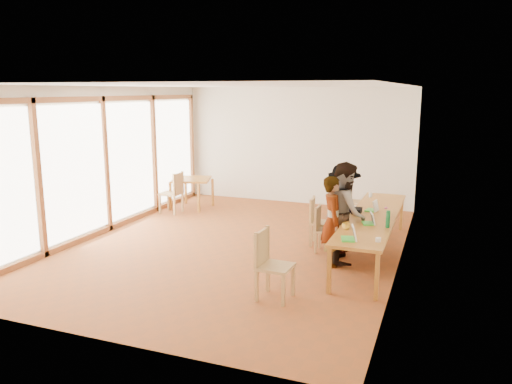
% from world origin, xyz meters
% --- Properties ---
extents(ground, '(8.00, 8.00, 0.00)m').
position_xyz_m(ground, '(0.00, 0.00, 0.00)').
color(ground, brown).
rests_on(ground, ground).
extents(wall_back, '(6.00, 0.10, 3.00)m').
position_xyz_m(wall_back, '(0.00, 4.00, 1.50)').
color(wall_back, silver).
rests_on(wall_back, ground).
extents(wall_front, '(6.00, 0.10, 3.00)m').
position_xyz_m(wall_front, '(0.00, -4.00, 1.50)').
color(wall_front, silver).
rests_on(wall_front, ground).
extents(wall_right, '(0.10, 8.00, 3.00)m').
position_xyz_m(wall_right, '(3.00, 0.00, 1.50)').
color(wall_right, silver).
rests_on(wall_right, ground).
extents(window_wall, '(0.10, 8.00, 3.00)m').
position_xyz_m(window_wall, '(-2.96, 0.00, 1.50)').
color(window_wall, white).
rests_on(window_wall, ground).
extents(ceiling, '(6.00, 8.00, 0.04)m').
position_xyz_m(ceiling, '(0.00, 0.00, 3.02)').
color(ceiling, white).
rests_on(ceiling, wall_back).
extents(communal_table, '(0.80, 4.00, 0.75)m').
position_xyz_m(communal_table, '(2.50, 0.27, 0.70)').
color(communal_table, '#C17F2B').
rests_on(communal_table, ground).
extents(side_table, '(0.90, 0.90, 0.75)m').
position_xyz_m(side_table, '(-2.28, 2.46, 0.67)').
color(side_table, '#C17F2B').
rests_on(side_table, ground).
extents(chair_near, '(0.49, 0.49, 0.53)m').
position_xyz_m(chair_near, '(1.38, -2.11, 0.61)').
color(chair_near, tan).
rests_on(chair_near, ground).
extents(chair_mid, '(0.40, 0.40, 0.45)m').
position_xyz_m(chair_mid, '(1.60, 0.21, 0.52)').
color(chair_mid, tan).
rests_on(chair_mid, ground).
extents(chair_far, '(0.46, 0.46, 0.48)m').
position_xyz_m(chair_far, '(1.41, 0.59, 0.56)').
color(chair_far, tan).
rests_on(chair_far, ground).
extents(chair_empty, '(0.46, 0.46, 0.51)m').
position_xyz_m(chair_empty, '(1.76, 2.53, 0.58)').
color(chair_empty, tan).
rests_on(chair_empty, ground).
extents(chair_spare, '(0.46, 0.46, 0.53)m').
position_xyz_m(chair_spare, '(-2.39, 1.82, 0.61)').
color(chair_spare, tan).
rests_on(chair_spare, ground).
extents(person_near, '(0.52, 0.64, 1.53)m').
position_xyz_m(person_near, '(1.93, -0.43, 0.77)').
color(person_near, gray).
rests_on(person_near, ground).
extents(person_mid, '(0.87, 0.99, 1.73)m').
position_xyz_m(person_mid, '(2.08, -0.15, 0.87)').
color(person_mid, gray).
rests_on(person_mid, ground).
extents(person_far, '(0.76, 1.14, 1.65)m').
position_xyz_m(person_far, '(1.96, 0.30, 0.82)').
color(person_far, gray).
rests_on(person_far, ground).
extents(laptop_near, '(0.28, 0.30, 0.22)m').
position_xyz_m(laptop_near, '(2.40, -1.35, 0.81)').
color(laptop_near, '#46D03E').
rests_on(laptop_near, communal_table).
extents(laptop_mid, '(0.26, 0.27, 0.19)m').
position_xyz_m(laptop_mid, '(2.53, -0.35, 0.80)').
color(laptop_mid, '#46D03E').
rests_on(laptop_mid, communal_table).
extents(laptop_far, '(0.24, 0.27, 0.20)m').
position_xyz_m(laptop_far, '(2.46, 0.59, 0.81)').
color(laptop_far, '#46D03E').
rests_on(laptop_far, communal_table).
extents(yellow_mug, '(0.17, 0.17, 0.10)m').
position_xyz_m(yellow_mug, '(2.23, -0.81, 0.80)').
color(yellow_mug, gold).
rests_on(yellow_mug, communal_table).
extents(green_bottle, '(0.07, 0.07, 0.28)m').
position_xyz_m(green_bottle, '(2.83, -0.47, 0.89)').
color(green_bottle, '#126D35').
rests_on(green_bottle, communal_table).
extents(clear_glass, '(0.07, 0.07, 0.09)m').
position_xyz_m(clear_glass, '(2.24, 1.81, 0.80)').
color(clear_glass, silver).
rests_on(clear_glass, communal_table).
extents(condiment_cup, '(0.08, 0.08, 0.06)m').
position_xyz_m(condiment_cup, '(2.79, -1.30, 0.78)').
color(condiment_cup, white).
rests_on(condiment_cup, communal_table).
extents(pink_phone, '(0.05, 0.10, 0.01)m').
position_xyz_m(pink_phone, '(2.65, 0.90, 0.76)').
color(pink_phone, '#C53C84').
rests_on(pink_phone, communal_table).
extents(black_pouch, '(0.16, 0.26, 0.09)m').
position_xyz_m(black_pouch, '(2.20, 0.32, 0.80)').
color(black_pouch, black).
rests_on(black_pouch, communal_table).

